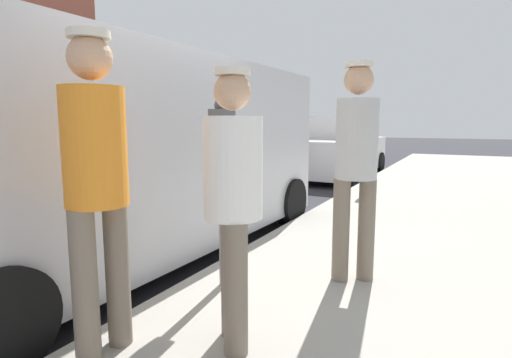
{
  "coord_description": "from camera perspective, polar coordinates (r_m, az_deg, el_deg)",
  "views": [
    {
      "loc": [
        3.06,
        -2.7,
        1.47
      ],
      "look_at": [
        1.65,
        0.01,
        1.05
      ],
      "focal_mm": 28.42,
      "sensor_mm": 36.0,
      "label": 1
    }
  ],
  "objects": [
    {
      "name": "parking_meter_far",
      "position": [
        8.16,
        15.44,
        5.57
      ],
      "size": [
        0.14,
        0.18,
        1.52
      ],
      "color": "gray",
      "rests_on": "sidewalk_slab"
    },
    {
      "name": "parked_sedan_ahead",
      "position": [
        11.35,
        10.99,
        4.1
      ],
      "size": [
        2.07,
        4.46,
        1.65
      ],
      "color": "white",
      "rests_on": "ground"
    },
    {
      "name": "parking_meter_near",
      "position": [
        3.22,
        -4.75,
        2.65
      ],
      "size": [
        0.14,
        0.18,
        1.52
      ],
      "color": "gray",
      "rests_on": "sidewalk_slab"
    },
    {
      "name": "pedestrian_in_gray",
      "position": [
        3.42,
        13.91,
        2.96
      ],
      "size": [
        0.34,
        0.34,
        1.8
      ],
      "color": "#726656",
      "rests_on": "sidewalk_slab"
    },
    {
      "name": "pedestrian_in_orange",
      "position": [
        2.39,
        -21.58,
        0.63
      ],
      "size": [
        0.34,
        0.36,
        1.8
      ],
      "color": "#726656",
      "rests_on": "sidewalk_slab"
    },
    {
      "name": "pedestrian_in_white",
      "position": [
        2.33,
        -3.24,
        -1.99
      ],
      "size": [
        0.34,
        0.34,
        1.62
      ],
      "color": "#726656",
      "rests_on": "sidewalk_slab"
    },
    {
      "name": "ground_plane",
      "position": [
        4.34,
        -20.28,
        -12.46
      ],
      "size": [
        80.0,
        80.0,
        0.0
      ],
      "primitive_type": "plane",
      "color": "#2D2D33"
    },
    {
      "name": "parked_van",
      "position": [
        4.61,
        -16.73,
        3.6
      ],
      "size": [
        2.23,
        5.25,
        2.15
      ],
      "color": "#BCBCC1",
      "rests_on": "ground"
    }
  ]
}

